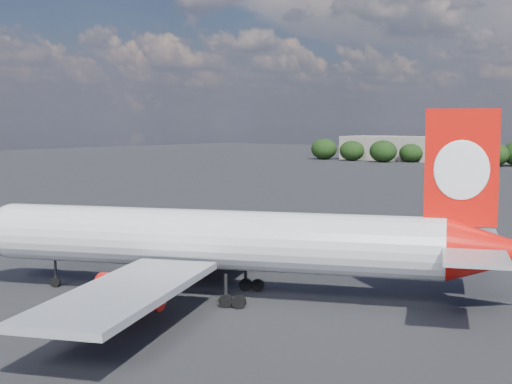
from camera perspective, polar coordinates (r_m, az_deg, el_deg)
The scene contains 3 objects.
ground at distance 97.17m, azimuth 10.49°, elevation -1.98°, with size 500.00×500.00×0.00m, color black.
qantas_airliner at distance 50.99m, azimuth -1.88°, elevation -4.02°, with size 39.36×37.95×13.53m.
terminal_building at distance 243.59m, azimuth 11.85°, elevation 3.43°, with size 42.00×16.00×8.00m.
Camera 1 is at (45.69, -24.82, 12.62)m, focal length 50.00 mm.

